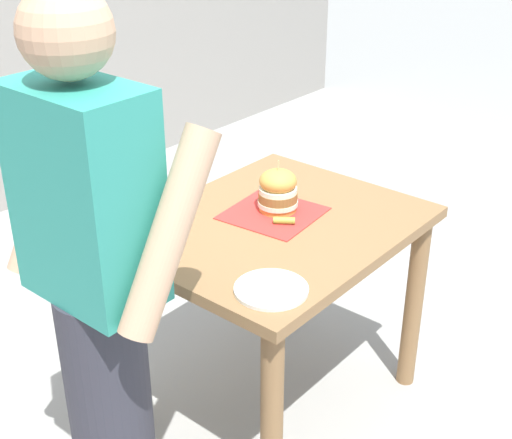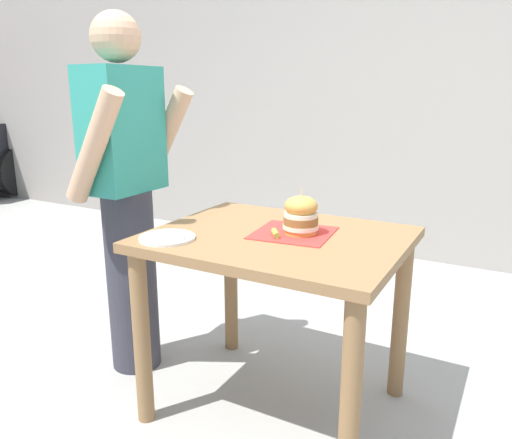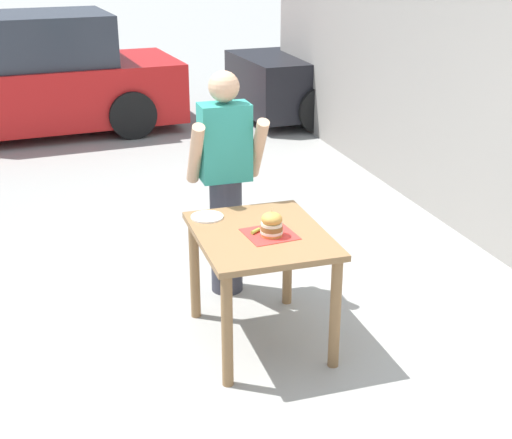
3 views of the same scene
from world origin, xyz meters
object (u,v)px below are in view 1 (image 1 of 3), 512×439
(pickle_spear, at_px, (284,220))
(sandwich, at_px, (278,190))
(side_plate_with_forks, at_px, (271,289))
(diner_across_table, at_px, (99,296))
(patio_table, at_px, (274,258))

(pickle_spear, bearing_deg, sandwich, -40.08)
(side_plate_with_forks, relative_size, diner_across_table, 0.13)
(diner_across_table, bearing_deg, pickle_spear, -90.99)
(patio_table, distance_m, pickle_spear, 0.16)
(patio_table, distance_m, diner_across_table, 0.81)
(patio_table, height_order, pickle_spear, pickle_spear)
(sandwich, xyz_separation_m, diner_across_table, (-0.07, 0.86, 0.01))
(patio_table, xyz_separation_m, pickle_spear, (-0.04, -0.01, 0.16))
(side_plate_with_forks, bearing_deg, pickle_spear, -57.22)
(pickle_spear, bearing_deg, side_plate_with_forks, 122.78)
(sandwich, bearing_deg, side_plate_with_forks, 126.29)
(sandwich, height_order, side_plate_with_forks, sandwich)
(side_plate_with_forks, bearing_deg, patio_table, -52.69)
(patio_table, bearing_deg, pickle_spear, -167.92)
(patio_table, distance_m, sandwich, 0.24)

